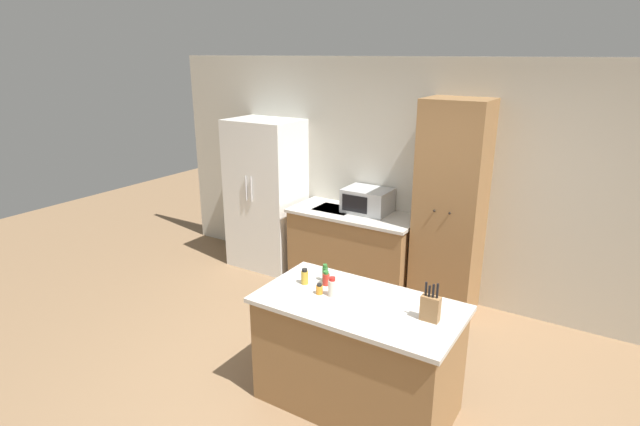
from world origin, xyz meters
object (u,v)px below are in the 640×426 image
at_px(spice_bottle_tall_dark, 332,287).
at_px(spice_bottle_green_herb, 319,289).
at_px(refrigerator, 266,194).
at_px(spice_bottle_short_red, 305,277).
at_px(microwave, 367,200).
at_px(spice_bottle_amber_oil, 325,273).
at_px(pantry_cabinet, 450,209).
at_px(knife_block, 430,307).
at_px(spice_bottle_pale_salt, 326,279).

height_order(spice_bottle_tall_dark, spice_bottle_green_herb, spice_bottle_tall_dark).
distance_m(refrigerator, spice_bottle_short_red, 2.50).
distance_m(microwave, spice_bottle_short_red, 1.92).
relative_size(microwave, spice_bottle_amber_oil, 3.52).
relative_size(pantry_cabinet, knife_block, 7.78).
bearing_deg(spice_bottle_amber_oil, pantry_cabinet, 75.17).
relative_size(refrigerator, spice_bottle_pale_salt, 15.98).
distance_m(pantry_cabinet, knife_block, 1.92).
relative_size(microwave, spice_bottle_tall_dark, 3.36).
height_order(microwave, spice_bottle_tall_dark, microwave).
xyz_separation_m(refrigerator, pantry_cabinet, (2.33, 0.06, 0.18)).
height_order(refrigerator, knife_block, refrigerator).
distance_m(microwave, spice_bottle_pale_salt, 1.89).
xyz_separation_m(refrigerator, spice_bottle_pale_salt, (1.92, -1.71, 0.01)).
distance_m(knife_block, spice_bottle_amber_oil, 0.94).
distance_m(microwave, knife_block, 2.38).
height_order(pantry_cabinet, spice_bottle_pale_salt, pantry_cabinet).
bearing_deg(spice_bottle_pale_salt, spice_bottle_amber_oil, 127.71).
xyz_separation_m(refrigerator, spice_bottle_amber_oil, (1.88, -1.65, 0.02)).
bearing_deg(spice_bottle_green_herb, knife_block, 4.47).
bearing_deg(refrigerator, spice_bottle_tall_dark, -41.80).
bearing_deg(refrigerator, spice_bottle_short_red, -45.17).
height_order(spice_bottle_tall_dark, spice_bottle_pale_salt, spice_bottle_tall_dark).
bearing_deg(spice_bottle_pale_salt, spice_bottle_short_red, -155.33).
height_order(pantry_cabinet, knife_block, pantry_cabinet).
bearing_deg(spice_bottle_amber_oil, spice_bottle_short_red, -131.93).
xyz_separation_m(pantry_cabinet, knife_block, (0.47, -1.85, -0.12)).
bearing_deg(spice_bottle_green_herb, pantry_cabinet, 78.96).
bearing_deg(spice_bottle_tall_dark, refrigerator, 138.20).
xyz_separation_m(pantry_cabinet, spice_bottle_green_herb, (-0.37, -1.92, -0.18)).
height_order(refrigerator, microwave, refrigerator).
height_order(refrigerator, spice_bottle_green_herb, refrigerator).
relative_size(knife_block, spice_bottle_short_red, 2.21).
height_order(spice_bottle_short_red, spice_bottle_amber_oil, spice_bottle_amber_oil).
xyz_separation_m(spice_bottle_tall_dark, spice_bottle_short_red, (-0.29, 0.06, -0.01)).
bearing_deg(spice_bottle_tall_dark, microwave, 109.46).
bearing_deg(spice_bottle_pale_salt, spice_bottle_tall_dark, -44.51).
height_order(knife_block, spice_bottle_pale_salt, knife_block).
xyz_separation_m(microwave, spice_bottle_amber_oil, (0.51, -1.75, -0.09)).
xyz_separation_m(spice_bottle_short_red, spice_bottle_amber_oil, (0.11, 0.13, 0.01)).
height_order(pantry_cabinet, spice_bottle_amber_oil, pantry_cabinet).
bearing_deg(refrigerator, microwave, 4.14).
distance_m(pantry_cabinet, spice_bottle_tall_dark, 1.92).
distance_m(refrigerator, knife_block, 3.33).
height_order(knife_block, spice_bottle_short_red, knife_block).
distance_m(pantry_cabinet, spice_bottle_green_herb, 1.97).
bearing_deg(pantry_cabinet, spice_bottle_short_red, -107.12).
xyz_separation_m(refrigerator, microwave, (1.37, 0.10, 0.11)).
xyz_separation_m(microwave, spice_bottle_green_herb, (0.59, -1.96, -0.12)).
bearing_deg(spice_bottle_tall_dark, spice_bottle_green_herb, -166.09).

